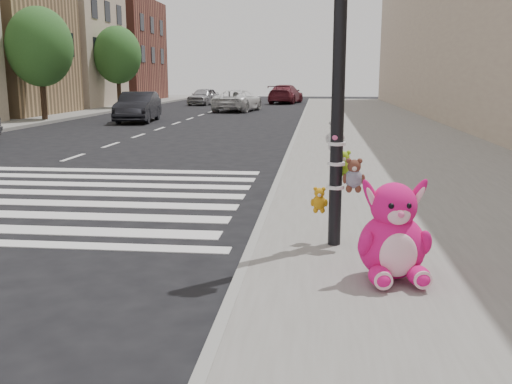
% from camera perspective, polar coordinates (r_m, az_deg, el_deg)
% --- Properties ---
extents(ground, '(120.00, 120.00, 0.00)m').
position_cam_1_polar(ground, '(6.24, -16.77, -10.24)').
color(ground, black).
rests_on(ground, ground).
extents(sidewalk_near, '(7.00, 80.00, 0.14)m').
position_cam_1_polar(sidewalk_near, '(15.70, 15.80, 3.06)').
color(sidewalk_near, slate).
rests_on(sidewalk_near, ground).
extents(curb_edge, '(0.12, 80.00, 0.15)m').
position_cam_1_polar(curb_edge, '(15.50, 3.11, 3.37)').
color(curb_edge, gray).
rests_on(curb_edge, ground).
extents(bld_far_c, '(6.00, 8.00, 8.00)m').
position_cam_1_polar(bld_far_c, '(36.10, -24.20, 13.30)').
color(bld_far_c, '#A48157').
rests_on(bld_far_c, ground).
extents(bld_far_d, '(6.00, 8.00, 10.00)m').
position_cam_1_polar(bld_far_d, '(44.18, -18.31, 14.51)').
color(bld_far_d, '#BBAA8F').
rests_on(bld_far_d, ground).
extents(bld_far_e, '(6.00, 10.00, 9.00)m').
position_cam_1_polar(bld_far_e, '(54.39, -13.41, 13.58)').
color(bld_far_e, brown).
rests_on(bld_far_e, ground).
extents(signal_pole, '(0.68, 0.49, 4.00)m').
position_cam_1_polar(signal_pole, '(7.15, 8.34, 7.72)').
color(signal_pole, black).
rests_on(signal_pole, sidewalk_near).
extents(tree_far_b, '(3.20, 3.20, 5.44)m').
position_cam_1_polar(tree_far_b, '(30.53, -20.81, 13.40)').
color(tree_far_b, '#382619').
rests_on(tree_far_b, sidewalk_far).
extents(tree_far_c, '(3.20, 3.20, 5.44)m').
position_cam_1_polar(tree_far_c, '(40.67, -13.69, 13.16)').
color(tree_far_c, '#382619').
rests_on(tree_far_c, sidewalk_far).
extents(pink_bunny, '(0.79, 0.89, 1.11)m').
position_cam_1_polar(pink_bunny, '(6.17, 13.55, -4.52)').
color(pink_bunny, '#E51375').
rests_on(pink_bunny, sidewalk_near).
extents(red_teddy, '(0.15, 0.11, 0.21)m').
position_cam_1_polar(red_teddy, '(6.86, 14.70, -5.97)').
color(red_teddy, '#A52810').
rests_on(red_teddy, sidewalk_near).
extents(car_dark_far, '(2.04, 4.67, 1.49)m').
position_cam_1_polar(car_dark_far, '(29.38, -11.71, 8.33)').
color(car_dark_far, black).
rests_on(car_dark_far, ground).
extents(car_white_near, '(3.00, 5.23, 1.37)m').
position_cam_1_polar(car_white_near, '(37.66, -1.83, 9.12)').
color(car_white_near, silver).
rests_on(car_white_near, ground).
extents(car_maroon_near, '(2.98, 5.61, 1.55)m').
position_cam_1_polar(car_maroon_near, '(48.59, 2.98, 9.75)').
color(car_maroon_near, maroon).
rests_on(car_maroon_near, ground).
extents(car_silver_deep, '(2.26, 4.20, 1.36)m').
position_cam_1_polar(car_silver_deep, '(46.03, -5.26, 9.50)').
color(car_silver_deep, '#ACABB0').
rests_on(car_silver_deep, ground).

